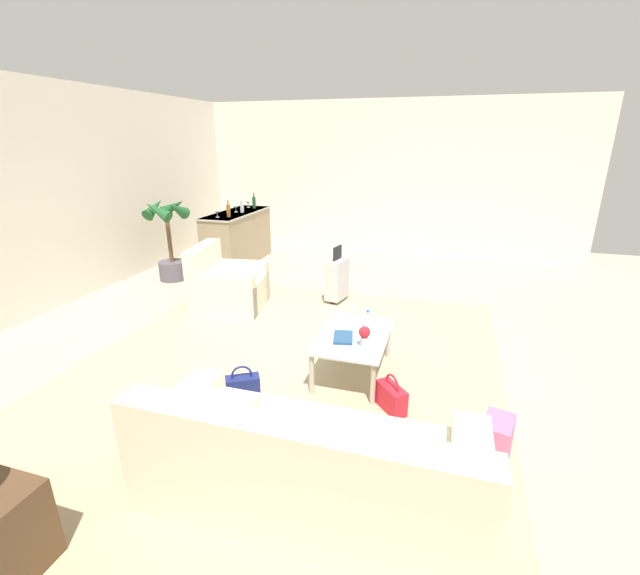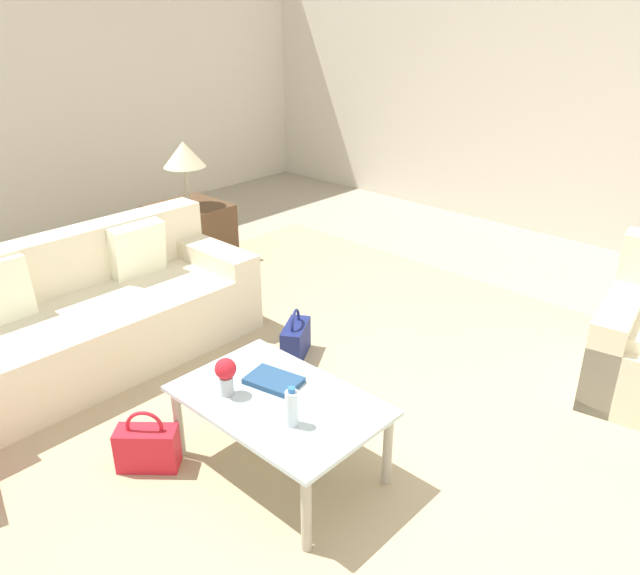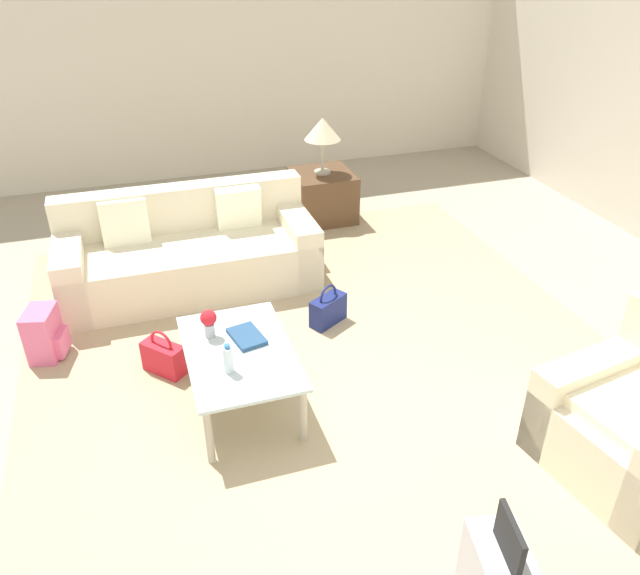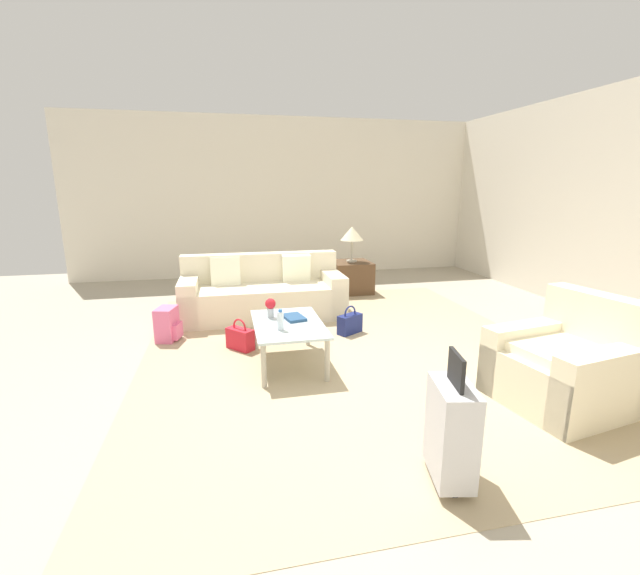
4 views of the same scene
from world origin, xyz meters
TOP-DOWN VIEW (x-y plane):
  - ground_plane at (0.00, 0.00)m, footprint 12.00×12.00m
  - area_rug at (-0.60, 0.20)m, footprint 5.20×4.40m
  - couch at (-2.19, -0.60)m, footprint 0.91×2.21m
  - coffee_table at (-0.40, -0.50)m, footprint 1.06×0.69m
  - water_bottle at (-0.20, -0.60)m, footprint 0.06×0.06m
  - coffee_table_book at (-0.52, -0.42)m, footprint 0.31×0.24m
  - flower_vase at (-0.62, -0.65)m, footprint 0.11×0.11m
  - side_table at (-3.20, 1.00)m, footprint 0.64×0.64m
  - table_lamp at (-3.20, 1.00)m, footprint 0.38×0.38m
  - handbag_navy at (-1.16, 0.38)m, footprint 0.28×0.35m
  - handbag_red at (-0.92, -0.97)m, footprint 0.33×0.32m

SIDE VIEW (x-z plane):
  - ground_plane at x=0.00m, z-range 0.00..0.00m
  - area_rug at x=-0.60m, z-range 0.00..0.01m
  - handbag_navy at x=-1.16m, z-range -0.05..0.31m
  - handbag_red at x=-0.92m, z-range -0.05..0.31m
  - side_table at x=-3.20m, z-range 0.00..0.53m
  - couch at x=-2.19m, z-range -0.13..0.72m
  - coffee_table at x=-0.40m, z-range 0.17..0.61m
  - coffee_table_book at x=-0.52m, z-range 0.44..0.47m
  - water_bottle at x=-0.20m, z-range 0.44..0.64m
  - flower_vase at x=-0.62m, z-range 0.46..0.67m
  - table_lamp at x=-3.20m, z-range 0.70..1.30m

